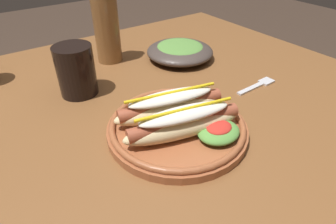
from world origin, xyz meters
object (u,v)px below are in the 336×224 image
fork (258,85)px  hot_dog_plate (179,122)px  side_bowl (180,51)px  glass_bottle (106,26)px  soda_cup (76,71)px

fork → hot_dog_plate: bearing=-174.8°
hot_dog_plate → side_bowl: (0.21, 0.27, -0.00)m
glass_bottle → side_bowl: size_ratio=1.29×
glass_bottle → side_bowl: (0.17, -0.11, -0.07)m
fork → soda_cup: size_ratio=1.05×
hot_dog_plate → fork: 0.27m
soda_cup → glass_bottle: 0.19m
hot_dog_plate → glass_bottle: glass_bottle is taller
fork → glass_bottle: glass_bottle is taller
soda_cup → glass_bottle: bearing=41.9°
soda_cup → fork: bearing=-31.3°
fork → soda_cup: 0.43m
hot_dog_plate → soda_cup: bearing=111.1°
fork → glass_bottle: 0.43m
fork → soda_cup: soda_cup is taller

